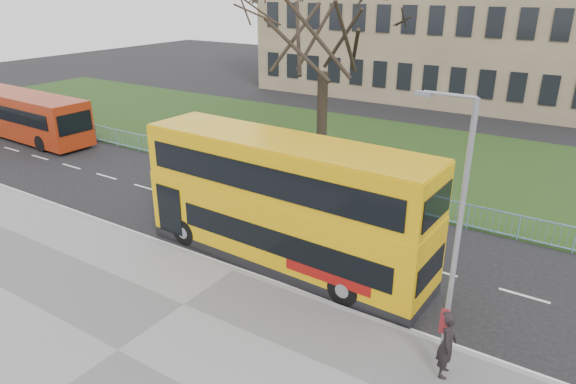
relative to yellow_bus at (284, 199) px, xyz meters
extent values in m
plane|color=black|center=(-1.02, -0.13, -2.48)|extent=(120.00, 120.00, 0.00)
cube|color=slate|center=(-1.02, -6.88, -2.42)|extent=(80.00, 10.50, 0.12)
cube|color=gray|center=(-1.02, -1.68, -2.41)|extent=(80.00, 0.20, 0.14)
cube|color=#1E3B15|center=(-1.02, 14.17, -2.44)|extent=(80.00, 15.40, 0.08)
cube|color=#7A6A4E|center=(-6.02, 34.87, 4.52)|extent=(30.00, 15.00, 14.00)
cube|color=#E6AA09|center=(0.00, 0.01, -1.07)|extent=(11.11, 3.04, 2.05)
cube|color=#E6AA09|center=(0.00, 0.01, 0.13)|extent=(11.11, 3.04, 0.35)
cube|color=#E6AA09|center=(0.00, 0.01, 1.22)|extent=(11.05, 2.98, 1.84)
cube|color=black|center=(0.58, -1.33, -0.99)|extent=(8.50, 0.36, 0.89)
cube|color=black|center=(-0.05, -1.29, 1.13)|extent=(10.13, 0.42, 1.00)
cylinder|color=black|center=(-3.98, -1.02, -1.93)|extent=(1.10, 0.33, 1.09)
cylinder|color=black|center=(3.15, -1.29, -1.93)|extent=(1.10, 0.33, 1.09)
cube|color=#98280D|center=(-23.52, 4.47, -0.88)|extent=(11.42, 2.97, 2.78)
cube|color=black|center=(-23.57, 3.16, -0.52)|extent=(9.78, 0.38, 0.93)
cylinder|color=black|center=(-19.96, 3.16, -1.96)|extent=(1.04, 0.30, 1.03)
imported|color=black|center=(6.88, -2.87, -1.41)|extent=(0.58, 0.76, 1.89)
cylinder|color=gray|center=(6.62, -2.13, 1.19)|extent=(0.14, 0.14, 7.10)
cylinder|color=gray|center=(6.00, -2.11, 4.74)|extent=(1.24, 0.13, 0.09)
cube|color=gray|center=(5.38, -2.09, 4.69)|extent=(0.40, 0.17, 0.11)
camera|label=1|loc=(9.27, -14.02, 7.09)|focal=32.00mm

